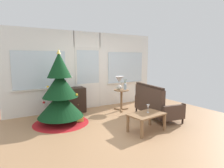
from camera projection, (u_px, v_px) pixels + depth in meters
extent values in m
plane|color=#AD7F56|center=(121.00, 126.00, 4.74)|extent=(6.76, 6.76, 0.00)
cube|color=white|center=(40.00, 72.00, 5.58)|extent=(2.15, 0.08, 2.55)
cube|color=white|center=(125.00, 69.00, 7.11)|extent=(2.15, 0.08, 2.55)
cube|color=white|center=(87.00, 40.00, 6.20)|extent=(0.94, 0.08, 0.50)
cube|color=silver|center=(88.00, 78.00, 6.35)|extent=(0.90, 0.05, 2.05)
cube|color=white|center=(89.00, 95.00, 6.41)|extent=(0.78, 0.02, 0.80)
cube|color=silver|center=(88.00, 67.00, 6.28)|extent=(0.78, 0.01, 1.10)
cube|color=silver|center=(40.00, 70.00, 5.52)|extent=(1.50, 0.01, 1.10)
cube|color=silver|center=(126.00, 67.00, 7.05)|extent=(1.50, 0.01, 1.10)
cube|color=silver|center=(41.00, 89.00, 5.59)|extent=(1.59, 0.06, 0.03)
cube|color=silver|center=(126.00, 82.00, 7.12)|extent=(1.59, 0.06, 0.03)
cylinder|color=#4C331E|center=(61.00, 118.00, 4.95)|extent=(0.10, 0.10, 0.26)
cone|color=red|center=(61.00, 121.00, 4.96)|extent=(1.44, 1.44, 0.10)
cone|color=#0F3819|center=(61.00, 104.00, 4.90)|extent=(1.18, 1.18, 0.64)
cone|color=#0F3819|center=(60.00, 85.00, 4.83)|extent=(0.89, 0.89, 0.64)
cone|color=#0F3819|center=(59.00, 65.00, 4.76)|extent=(0.61, 0.61, 0.64)
cone|color=#E0BC4C|center=(59.00, 52.00, 4.72)|extent=(0.12, 0.12, 0.12)
sphere|color=red|center=(62.00, 86.00, 5.17)|extent=(0.06, 0.06, 0.06)
sphere|color=gold|center=(48.00, 87.00, 4.60)|extent=(0.05, 0.05, 0.05)
sphere|color=silver|center=(71.00, 77.00, 4.97)|extent=(0.06, 0.06, 0.06)
sphere|color=#264CB2|center=(55.00, 87.00, 5.16)|extent=(0.05, 0.05, 0.05)
sphere|color=red|center=(44.00, 102.00, 5.01)|extent=(0.07, 0.07, 0.07)
sphere|color=gold|center=(77.00, 95.00, 4.86)|extent=(0.06, 0.06, 0.06)
sphere|color=silver|center=(50.00, 74.00, 4.86)|extent=(0.06, 0.06, 0.06)
cube|color=black|center=(70.00, 100.00, 5.85)|extent=(0.91, 0.45, 0.78)
sphere|color=tan|center=(66.00, 96.00, 5.54)|extent=(0.03, 0.03, 0.03)
sphere|color=tan|center=(78.00, 95.00, 5.72)|extent=(0.03, 0.03, 0.03)
sphere|color=tan|center=(67.00, 106.00, 5.58)|extent=(0.03, 0.03, 0.03)
sphere|color=tan|center=(78.00, 105.00, 5.76)|extent=(0.03, 0.03, 0.03)
cylinder|color=black|center=(183.00, 121.00, 4.91)|extent=(0.05, 0.05, 0.14)
cylinder|color=black|center=(152.00, 108.00, 6.21)|extent=(0.05, 0.05, 0.14)
cylinder|color=black|center=(163.00, 124.00, 4.70)|extent=(0.05, 0.05, 0.14)
cylinder|color=black|center=(136.00, 110.00, 5.99)|extent=(0.05, 0.05, 0.14)
cube|color=#473328|center=(157.00, 110.00, 5.43)|extent=(0.93, 1.44, 0.14)
cube|color=#473328|center=(149.00, 98.00, 5.27)|extent=(0.34, 1.34, 0.62)
cube|color=black|center=(149.00, 86.00, 5.23)|extent=(0.29, 1.31, 0.06)
cube|color=#473328|center=(174.00, 113.00, 4.76)|extent=(0.67, 0.20, 0.38)
cylinder|color=black|center=(184.00, 105.00, 4.84)|extent=(0.10, 0.10, 0.09)
cube|color=#473328|center=(144.00, 101.00, 6.08)|extent=(0.67, 0.20, 0.38)
cylinder|color=black|center=(152.00, 95.00, 6.16)|extent=(0.10, 0.10, 0.09)
cylinder|color=#8E6642|center=(121.00, 90.00, 6.10)|extent=(0.48, 0.48, 0.02)
cylinder|color=#8E6642|center=(121.00, 100.00, 6.14)|extent=(0.07, 0.07, 0.65)
cube|color=#8E6642|center=(125.00, 109.00, 6.27)|extent=(0.20, 0.05, 0.04)
cube|color=#8E6642|center=(117.00, 109.00, 6.26)|extent=(0.14, 0.20, 0.04)
cube|color=#8E6642|center=(122.00, 111.00, 6.03)|extent=(0.14, 0.20, 0.04)
sphere|color=silver|center=(119.00, 87.00, 6.09)|extent=(0.16, 0.16, 0.16)
cylinder|color=silver|center=(119.00, 83.00, 6.07)|extent=(0.02, 0.02, 0.06)
cone|color=silver|center=(119.00, 79.00, 6.05)|extent=(0.28, 0.28, 0.20)
cylinder|color=#99ADBC|center=(125.00, 87.00, 6.09)|extent=(0.09, 0.09, 0.16)
sphere|color=#99ADBC|center=(125.00, 85.00, 6.07)|extent=(0.10, 0.10, 0.10)
cylinder|color=#4C7042|center=(125.00, 82.00, 6.05)|extent=(0.07, 0.01, 0.17)
cylinder|color=#4C7042|center=(125.00, 82.00, 6.06)|extent=(0.01, 0.01, 0.18)
cylinder|color=#4C7042|center=(126.00, 82.00, 6.07)|extent=(0.07, 0.01, 0.17)
cube|color=#8E6642|center=(147.00, 114.00, 4.36)|extent=(0.89, 0.61, 0.03)
cube|color=#8E6642|center=(142.00, 130.00, 3.98)|extent=(0.05, 0.05, 0.39)
cube|color=#8E6642|center=(164.00, 122.00, 4.44)|extent=(0.05, 0.05, 0.39)
cube|color=#8E6642|center=(128.00, 124.00, 4.33)|extent=(0.05, 0.05, 0.39)
cube|color=#8E6642|center=(150.00, 118.00, 4.79)|extent=(0.05, 0.05, 0.39)
cylinder|color=silver|center=(148.00, 112.00, 4.44)|extent=(0.06, 0.06, 0.01)
cylinder|color=silver|center=(148.00, 110.00, 4.43)|extent=(0.01, 0.01, 0.10)
cone|color=silver|center=(148.00, 106.00, 4.42)|extent=(0.08, 0.08, 0.09)
cube|color=#D8C64C|center=(79.00, 119.00, 5.03)|extent=(0.19, 0.17, 0.19)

